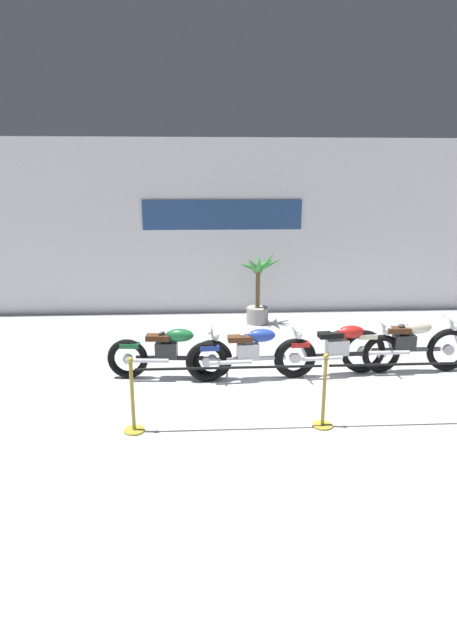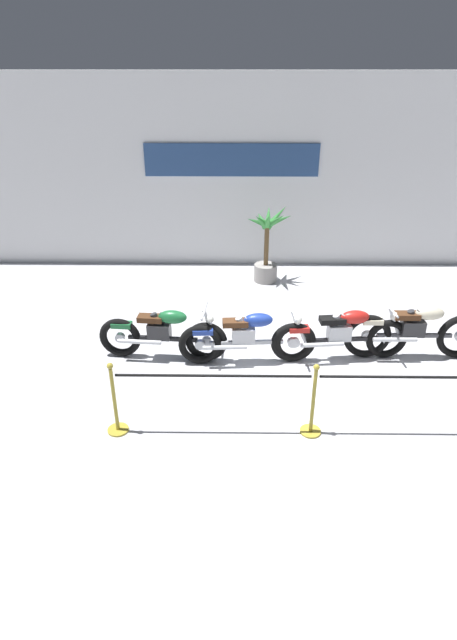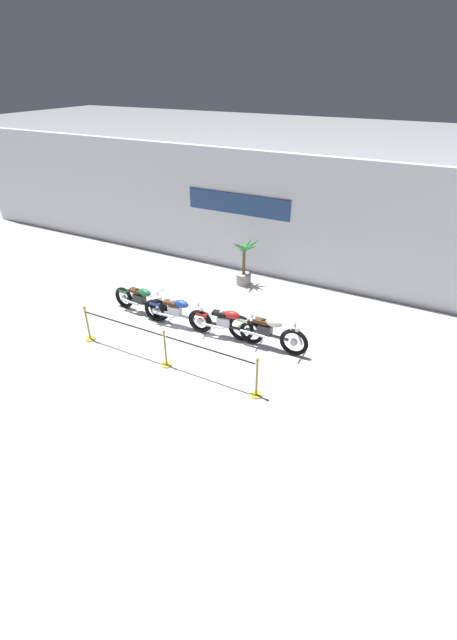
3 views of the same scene
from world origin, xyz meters
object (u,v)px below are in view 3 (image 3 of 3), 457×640
stanchion_mid_right (257,383)px  motorcycle_red_2 (226,323)px  motorcycle_cream_3 (267,332)px  stanchion_mid_left (166,354)px  potted_palm_left_of_row (244,262)px  stanchion_far_left (128,332)px  motorcycle_blue_1 (177,312)px  motorcycle_green_0 (141,300)px

stanchion_mid_right → motorcycle_red_2: bearing=133.7°
motorcycle_cream_3 → stanchion_mid_left: 2.71m
motorcycle_cream_3 → potted_palm_left_of_row: size_ratio=1.36×
motorcycle_cream_3 → stanchion_mid_left: (-1.92, -1.91, -0.13)m
potted_palm_left_of_row → motorcycle_red_2: bearing=-72.5°
motorcycle_red_2 → stanchion_mid_left: stanchion_mid_left is taller
stanchion_far_left → stanchion_mid_left: (1.13, 0.00, -0.29)m
motorcycle_blue_1 → motorcycle_cream_3: 2.73m
potted_palm_left_of_row → stanchion_mid_left: (0.31, -5.11, -0.48)m
motorcycle_cream_3 → potted_palm_left_of_row: 3.91m
motorcycle_red_2 → motorcycle_blue_1: bearing=-175.7°
motorcycle_cream_3 → stanchion_far_left: size_ratio=0.45×
potted_palm_left_of_row → stanchion_mid_left: size_ratio=1.60×
potted_palm_left_of_row → stanchion_far_left: bearing=-99.2°
motorcycle_green_0 → motorcycle_red_2: 2.89m
stanchion_far_left → stanchion_mid_left: bearing=0.0°
potted_palm_left_of_row → stanchion_mid_right: potted_palm_left_of_row is taller
motorcycle_green_0 → potted_palm_left_of_row: (1.86, 3.28, 0.39)m
motorcycle_green_0 → potted_palm_left_of_row: bearing=60.5°
motorcycle_cream_3 → stanchion_mid_left: bearing=-135.1°
motorcycle_red_2 → stanchion_mid_right: 2.54m
motorcycle_blue_1 → stanchion_far_left: (-0.32, -1.72, 0.20)m
motorcycle_red_2 → motorcycle_cream_3: size_ratio=0.96×
motorcycle_red_2 → potted_palm_left_of_row: (-1.03, 3.28, 0.38)m
motorcycle_green_0 → stanchion_mid_right: bearing=-21.6°
stanchion_mid_left → motorcycle_green_0: bearing=139.7°
motorcycle_green_0 → motorcycle_red_2: size_ratio=0.96×
motorcycle_blue_1 → stanchion_mid_right: (3.29, -1.72, -0.10)m
motorcycle_blue_1 → stanchion_mid_left: size_ratio=2.06×
motorcycle_green_0 → motorcycle_blue_1: (1.35, -0.11, 0.00)m
stanchion_mid_left → potted_palm_left_of_row: bearing=93.4°
motorcycle_cream_3 → motorcycle_green_0: bearing=-178.9°
motorcycle_blue_1 → potted_palm_left_of_row: bearing=81.6°
motorcycle_blue_1 → motorcycle_cream_3: (2.73, 0.19, 0.03)m
potted_palm_left_of_row → stanchion_mid_right: (2.79, -5.11, -0.48)m
motorcycle_red_2 → stanchion_mid_left: size_ratio=2.09×
motorcycle_blue_1 → stanchion_far_left: 1.76m
stanchion_far_left → stanchion_mid_right: same height
motorcycle_red_2 → stanchion_far_left: stanchion_far_left is taller
stanchion_far_left → stanchion_mid_left: same height
motorcycle_red_2 → motorcycle_cream_3: bearing=3.6°
motorcycle_green_0 → motorcycle_blue_1: motorcycle_blue_1 is taller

